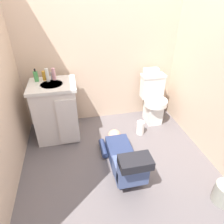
# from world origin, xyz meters

# --- Properties ---
(ground_plane) EXTENTS (2.80, 3.13, 0.04)m
(ground_plane) POSITION_xyz_m (0.00, 0.00, -0.02)
(ground_plane) COLOR #60595B
(wall_back) EXTENTS (2.46, 0.08, 2.40)m
(wall_back) POSITION_xyz_m (0.00, 1.10, 1.20)
(wall_back) COLOR beige
(wall_back) RESTS_ON ground_plane
(toilet) EXTENTS (0.36, 0.46, 0.75)m
(toilet) POSITION_xyz_m (0.77, 0.79, 0.37)
(toilet) COLOR silver
(toilet) RESTS_ON ground_plane
(vanity_cabinet) EXTENTS (0.60, 0.53, 0.82)m
(vanity_cabinet) POSITION_xyz_m (-0.69, 0.69, 0.42)
(vanity_cabinet) COLOR silver
(vanity_cabinet) RESTS_ON ground_plane
(faucet) EXTENTS (0.02, 0.02, 0.10)m
(faucet) POSITION_xyz_m (-0.70, 0.84, 0.87)
(faucet) COLOR silver
(faucet) RESTS_ON vanity_cabinet
(person_plumber) EXTENTS (0.39, 1.06, 0.52)m
(person_plumber) POSITION_xyz_m (0.05, -0.14, 0.18)
(person_plumber) COLOR navy
(person_plumber) RESTS_ON ground_plane
(tissue_box) EXTENTS (0.22, 0.11, 0.10)m
(tissue_box) POSITION_xyz_m (0.72, 0.88, 0.80)
(tissue_box) COLOR silver
(tissue_box) RESTS_ON toilet
(soap_dispenser) EXTENTS (0.06, 0.06, 0.17)m
(soap_dispenser) POSITION_xyz_m (-0.89, 0.82, 0.89)
(soap_dispenser) COLOR #469B50
(soap_dispenser) RESTS_ON vanity_cabinet
(bottle_amber) EXTENTS (0.05, 0.05, 0.12)m
(bottle_amber) POSITION_xyz_m (-0.79, 0.84, 0.88)
(bottle_amber) COLOR gold
(bottle_amber) RESTS_ON vanity_cabinet
(bottle_white) EXTENTS (0.04, 0.04, 0.17)m
(bottle_white) POSITION_xyz_m (-0.74, 0.78, 0.91)
(bottle_white) COLOR white
(bottle_white) RESTS_ON vanity_cabinet
(bottle_pink) EXTENTS (0.05, 0.05, 0.16)m
(bottle_pink) POSITION_xyz_m (-0.66, 0.81, 0.90)
(bottle_pink) COLOR #D2939F
(bottle_pink) RESTS_ON vanity_cabinet
(paper_towel_roll) EXTENTS (0.11, 0.11, 0.21)m
(paper_towel_roll) POSITION_xyz_m (0.47, 0.47, 0.10)
(paper_towel_roll) COLOR white
(paper_towel_roll) RESTS_ON ground_plane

